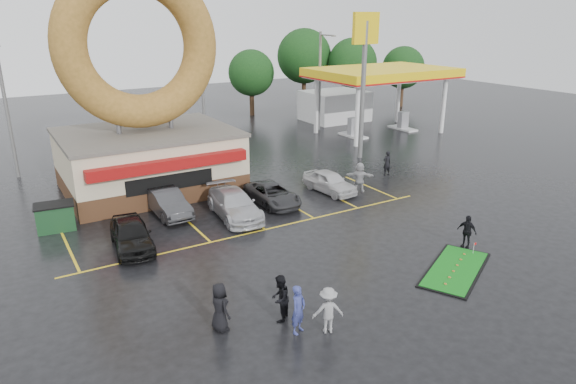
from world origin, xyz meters
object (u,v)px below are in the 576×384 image
shell_sign (364,59)px  car_dgrey (167,203)px  streetlight_mid (203,89)px  gas_station (360,89)px  person_cameraman (467,231)px  car_black (131,234)px  person_blue (298,309)px  car_grey (272,194)px  dumpster (55,218)px  donut_shop (145,118)px  car_white (330,182)px  putting_green (455,269)px  streetlight_right (320,79)px  streetlight_left (6,107)px  car_silver (234,204)px

shell_sign → car_dgrey: (-16.59, -4.00, -6.68)m
streetlight_mid → car_dgrey: 15.53m
gas_station → person_cameraman: (-12.91, -24.25, -2.90)m
shell_sign → car_dgrey: bearing=-166.4°
car_black → person_blue: (3.10, -9.72, 0.17)m
shell_sign → car_grey: size_ratio=2.48×
car_black → dumpster: 5.04m
streetlight_mid → dumpster: (-13.12, -11.99, -4.13)m
donut_shop → gas_station: bearing=19.1°
donut_shop → car_grey: (5.17, -6.44, -3.87)m
car_white → putting_green: 11.30m
streetlight_right → gas_station: bearing=-13.7°
car_grey → person_cameraman: bearing=-63.3°
donut_shop → person_cameraman: donut_shop is taller
car_dgrey → person_cameraman: (10.68, -11.31, 0.10)m
donut_shop → car_dgrey: (-0.59, -4.97, -3.76)m
car_grey → person_cameraman: (4.92, -9.84, 0.21)m
gas_station → shell_sign: shell_sign is taller
car_grey → putting_green: bearing=-76.2°
streetlight_left → car_black: size_ratio=2.14×
car_black → car_grey: bearing=18.9°
gas_station → shell_sign: (-7.00, -8.94, 3.68)m
gas_station → streetlight_right: 4.26m
car_grey → putting_green: (2.73, -11.21, -0.56)m
streetlight_left → person_cameraman: streetlight_left is taller
car_black → streetlight_right: bearing=44.3°
donut_shop → streetlight_left: donut_shop is taller
shell_sign → putting_green: bearing=-115.9°
car_black → car_dgrey: car_black is taller
gas_station → streetlight_right: streetlight_right is taller
streetlight_right → dumpster: bearing=-152.7°
donut_shop → car_dgrey: bearing=-96.7°
car_black → putting_green: car_black is taller
car_white → person_blue: size_ratio=2.20×
streetlight_left → dumpster: size_ratio=5.00×
car_white → person_cameraman: (0.86, -9.83, 0.14)m
car_grey → person_cameraman: person_cameraman is taller
car_grey → car_white: (4.06, -0.00, 0.07)m
car_black → dumpster: (-2.71, 4.25, -0.07)m
car_dgrey → person_cameraman: person_cameraman is taller
shell_sign → car_grey: (-10.83, -5.47, -6.78)m
streetlight_right → car_grey: streetlight_right is taller
car_black → car_silver: 5.96m
car_silver → person_cameraman: bearing=-44.3°
gas_station → dumpster: gas_station is taller
car_white → donut_shop: bearing=139.6°
gas_station → dumpster: size_ratio=7.58×
car_grey → car_white: size_ratio=1.09×
person_blue → person_cameraman: (10.41, 1.73, -0.08)m
car_black → dumpster: size_ratio=2.34×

